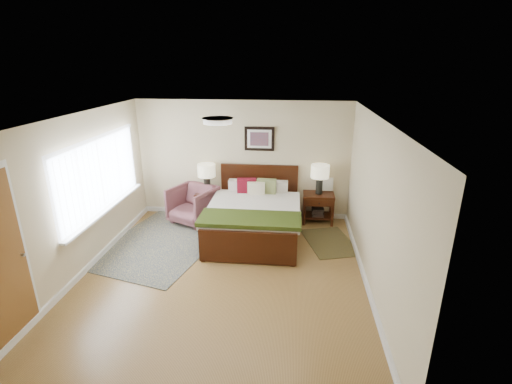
# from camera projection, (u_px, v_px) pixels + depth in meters

# --- Properties ---
(floor) EXTENTS (5.00, 5.00, 0.00)m
(floor) POSITION_uv_depth(u_px,v_px,m) (223.00, 275.00, 5.95)
(floor) COLOR olive
(floor) RESTS_ON ground
(back_wall) EXTENTS (4.50, 0.04, 2.50)m
(back_wall) POSITION_uv_depth(u_px,v_px,m) (243.00, 160.00, 7.87)
(back_wall) COLOR #C7B690
(back_wall) RESTS_ON ground
(front_wall) EXTENTS (4.50, 0.04, 2.50)m
(front_wall) POSITION_uv_depth(u_px,v_px,m) (165.00, 307.00, 3.18)
(front_wall) COLOR #C7B690
(front_wall) RESTS_ON ground
(left_wall) EXTENTS (0.04, 5.00, 2.50)m
(left_wall) POSITION_uv_depth(u_px,v_px,m) (78.00, 197.00, 5.74)
(left_wall) COLOR #C7B690
(left_wall) RESTS_ON ground
(right_wall) EXTENTS (0.04, 5.00, 2.50)m
(right_wall) POSITION_uv_depth(u_px,v_px,m) (375.00, 208.00, 5.31)
(right_wall) COLOR #C7B690
(right_wall) RESTS_ON ground
(ceiling) EXTENTS (4.50, 5.00, 0.02)m
(ceiling) POSITION_uv_depth(u_px,v_px,m) (218.00, 118.00, 5.11)
(ceiling) COLOR white
(ceiling) RESTS_ON back_wall
(window) EXTENTS (0.11, 2.72, 1.32)m
(window) POSITION_uv_depth(u_px,v_px,m) (102.00, 176.00, 6.35)
(window) COLOR silver
(window) RESTS_ON left_wall
(ceil_fixture) EXTENTS (0.44, 0.44, 0.08)m
(ceil_fixture) POSITION_uv_depth(u_px,v_px,m) (218.00, 121.00, 5.12)
(ceil_fixture) COLOR white
(ceil_fixture) RESTS_ON ceiling
(bed) EXTENTS (1.76, 2.14, 1.15)m
(bed) POSITION_uv_depth(u_px,v_px,m) (254.00, 211.00, 7.09)
(bed) COLOR #361608
(bed) RESTS_ON ground
(wall_art) EXTENTS (0.62, 0.05, 0.50)m
(wall_art) POSITION_uv_depth(u_px,v_px,m) (259.00, 139.00, 7.65)
(wall_art) COLOR black
(wall_art) RESTS_ON back_wall
(nightstand_left) EXTENTS (0.49, 0.44, 0.58)m
(nightstand_left) POSITION_uv_depth(u_px,v_px,m) (208.00, 198.00, 7.97)
(nightstand_left) COLOR #361608
(nightstand_left) RESTS_ON ground
(nightstand_right) EXTENTS (0.64, 0.48, 0.63)m
(nightstand_right) POSITION_uv_depth(u_px,v_px,m) (318.00, 205.00, 7.78)
(nightstand_right) COLOR #361608
(nightstand_right) RESTS_ON ground
(lamp_left) EXTENTS (0.37, 0.37, 0.61)m
(lamp_left) POSITION_uv_depth(u_px,v_px,m) (207.00, 172.00, 7.80)
(lamp_left) COLOR black
(lamp_left) RESTS_ON nightstand_left
(lamp_right) EXTENTS (0.37, 0.37, 0.61)m
(lamp_right) POSITION_uv_depth(u_px,v_px,m) (320.00, 174.00, 7.56)
(lamp_right) COLOR black
(lamp_right) RESTS_ON nightstand_right
(armchair) EXTENTS (1.11, 1.13, 0.78)m
(armchair) POSITION_uv_depth(u_px,v_px,m) (193.00, 205.00, 7.79)
(armchair) COLOR brown
(armchair) RESTS_ON ground
(rug_persian) EXTENTS (2.49, 3.05, 0.01)m
(rug_persian) POSITION_uv_depth(u_px,v_px,m) (163.00, 242.00, 7.01)
(rug_persian) COLOR #0B1A3B
(rug_persian) RESTS_ON ground
(rug_navy) EXTENTS (1.12, 1.40, 0.01)m
(rug_navy) POSITION_uv_depth(u_px,v_px,m) (330.00, 242.00, 7.01)
(rug_navy) COLOR black
(rug_navy) RESTS_ON ground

